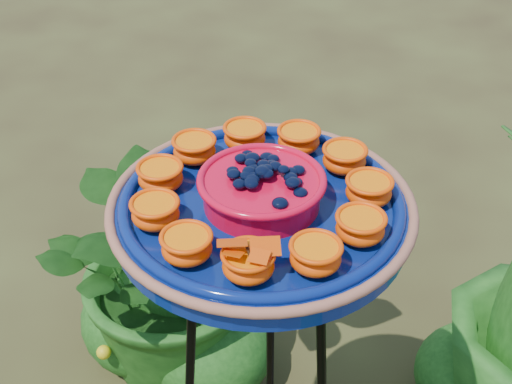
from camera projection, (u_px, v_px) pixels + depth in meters
tripod_stand at (261, 373)px, 1.46m from camera, size 0.37×0.39×0.99m
feeder_dish at (262, 204)px, 1.20m from camera, size 0.53×0.53×0.12m
shrub_back_left at (176, 253)px, 2.04m from camera, size 0.99×0.96×0.84m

